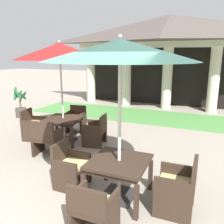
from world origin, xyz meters
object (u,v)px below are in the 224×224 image
patio_chair_near_foreground_east (178,187)px  patio_table_mid_right (63,121)px  patio_chair_mid_right_west (33,126)px  potted_palm_left_edge (21,107)px  patio_chair_near_foreground_south (93,210)px  patio_umbrella_mid_right (60,52)px  patio_umbrella_near_foreground (120,52)px  patio_chair_near_foreground_west (70,167)px  patio_chair_mid_right_south (47,139)px  patio_table_near_foreground (119,165)px  patio_chair_mid_right_north (76,119)px  patio_chair_mid_right_east (96,131)px

patio_chair_near_foreground_east → patio_table_mid_right: 3.96m
patio_chair_mid_right_west → potted_palm_left_edge: potted_palm_left_edge is taller
patio_chair_mid_right_west → potted_palm_left_edge: size_ratio=0.71×
patio_chair_near_foreground_south → patio_umbrella_mid_right: patio_umbrella_mid_right is taller
patio_umbrella_near_foreground → patio_chair_near_foreground_east: patio_umbrella_near_foreground is taller
patio_chair_near_foreground_south → patio_chair_near_foreground_west: size_ratio=0.96×
patio_chair_mid_right_south → patio_table_near_foreground: bearing=-32.4°
patio_table_mid_right → patio_chair_mid_right_south: (0.16, -0.96, -0.19)m
patio_chair_near_foreground_west → potted_palm_left_edge: bearing=-128.1°
patio_chair_near_foreground_east → patio_chair_mid_right_north: (-3.62, 2.86, -0.01)m
patio_chair_near_foreground_south → patio_chair_near_foreground_west: 1.40m
patio_table_mid_right → patio_chair_mid_right_south: bearing=-80.4°
patio_table_mid_right → patio_chair_mid_right_west: (-0.95, -0.16, -0.20)m
patio_chair_near_foreground_south → patio_table_near_foreground: bearing=90.0°
patio_chair_near_foreground_east → patio_chair_mid_right_west: bearing=67.8°
patio_umbrella_near_foreground → patio_chair_near_foreground_west: size_ratio=3.18×
potted_palm_left_edge → patio_chair_mid_right_south: bearing=-37.8°
patio_umbrella_near_foreground → patio_chair_mid_right_east: patio_umbrella_near_foreground is taller
patio_umbrella_near_foreground → patio_chair_near_foreground_west: 2.33m
patio_chair_mid_right_east → patio_chair_near_foreground_east: bearing=-139.2°
patio_table_near_foreground → potted_palm_left_edge: potted_palm_left_edge is taller
patio_chair_mid_right_north → patio_chair_near_foreground_east: bearing=132.1°
patio_chair_near_foreground_east → patio_chair_mid_right_south: 3.44m
patio_chair_near_foreground_west → potted_palm_left_edge: potted_palm_left_edge is taller
patio_chair_mid_right_north → patio_chair_mid_right_east: patio_chair_mid_right_east is taller
patio_chair_near_foreground_west → potted_palm_left_edge: (-4.66, 3.57, -0.00)m
patio_chair_mid_right_east → potted_palm_left_edge: bearing=60.7°
patio_umbrella_near_foreground → patio_chair_mid_right_south: bearing=157.2°
patio_chair_near_foreground_west → patio_chair_mid_right_north: bearing=-151.0°
patio_chair_mid_right_west → patio_umbrella_near_foreground: bearing=53.2°
patio_table_near_foreground → patio_chair_mid_right_east: (-1.51, 2.08, -0.22)m
patio_umbrella_near_foreground → patio_chair_mid_right_east: (-1.51, 2.08, -2.10)m
potted_palm_left_edge → patio_chair_mid_right_east: bearing=-19.7°
patio_umbrella_mid_right → potted_palm_left_edge: 4.17m
patio_table_mid_right → patio_chair_mid_right_north: patio_chair_mid_right_north is taller
patio_table_near_foreground → patio_chair_mid_right_east: bearing=126.0°
patio_chair_mid_right_south → patio_umbrella_near_foreground: bearing=-32.4°
patio_chair_near_foreground_east → patio_chair_near_foreground_west: 1.99m
patio_umbrella_mid_right → patio_chair_mid_right_west: 2.32m
patio_umbrella_mid_right → potted_palm_left_edge: patio_umbrella_mid_right is taller
patio_chair_near_foreground_west → patio_table_mid_right: size_ratio=0.80×
patio_table_near_foreground → patio_chair_near_foreground_east: (0.99, 0.01, -0.19)m
patio_chair_near_foreground_south → patio_chair_mid_right_south: bearing=139.2°
patio_chair_mid_right_south → patio_chair_near_foreground_east: bearing=-25.8°
patio_chair_near_foreground_east → patio_chair_near_foreground_west: bearing=90.0°
patio_chair_near_foreground_south → patio_chair_mid_right_west: (-3.43, 2.75, 0.00)m
patio_chair_mid_right_north → potted_palm_left_edge: bearing=-22.5°
patio_chair_mid_right_west → potted_palm_left_edge: (-2.23, 1.80, -0.02)m
patio_table_near_foreground → patio_chair_mid_right_north: bearing=132.5°
patio_chair_mid_right_south → potted_palm_left_edge: bearing=132.6°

